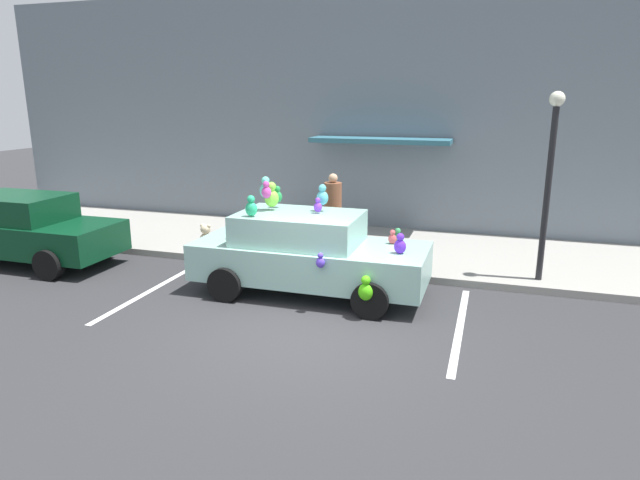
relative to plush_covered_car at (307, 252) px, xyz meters
name	(u,v)px	position (x,y,z in m)	size (l,w,h in m)	color
ground_plane	(307,333)	(0.60, -1.78, -0.80)	(60.00, 60.00, 0.00)	#2D2D30
sidewalk	(374,249)	(0.60, 3.22, -0.73)	(24.00, 4.00, 0.15)	gray
storefront_building	(394,114)	(0.60, 5.36, 2.39)	(24.00, 1.25, 6.40)	slate
parking_stripe_front	(460,327)	(2.90, -0.78, -0.80)	(0.12, 3.60, 0.01)	silver
parking_stripe_rear	(152,290)	(-2.94, -0.78, -0.80)	(0.12, 3.60, 0.01)	silver
plush_covered_car	(307,252)	(0.00, 0.00, 0.00)	(4.36, 2.04, 2.19)	#91C2B5
parked_sedan_behind	(25,229)	(-6.63, -0.04, -0.02)	(4.18, 1.88, 1.54)	#0A381E
teddy_bear_on_sidewalk	(206,238)	(-3.06, 1.63, -0.36)	(0.33, 0.28, 0.64)	beige
street_lamp_post	(550,167)	(4.23, 1.72, 1.57)	(0.28, 0.28, 3.59)	black
pedestrian_near_shopfront	(333,218)	(-0.13, 2.15, 0.20)	(0.39, 0.39, 1.86)	brown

